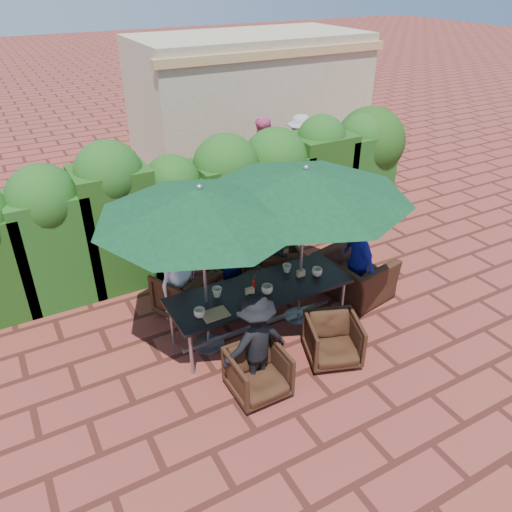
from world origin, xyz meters
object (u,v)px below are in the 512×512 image
umbrella_left (200,203)px  chair_near_right (333,338)px  chair_far_left (186,290)px  umbrella_right (305,183)px  chair_far_right (277,262)px  chair_far_mid (234,283)px  dining_table (260,293)px  chair_end_right (354,269)px  chair_near_left (258,371)px

umbrella_left → chair_near_right: size_ratio=3.79×
umbrella_left → chair_far_left: size_ratio=3.26×
umbrella_right → chair_far_right: size_ratio=4.00×
umbrella_left → chair_far_left: (0.04, 0.87, -1.80)m
umbrella_left → chair_far_mid: size_ratio=3.68×
dining_table → umbrella_right: umbrella_right is taller
umbrella_left → umbrella_right: (1.47, -0.07, 0.00)m
dining_table → umbrella_right: 1.68m
chair_end_right → chair_far_mid: bearing=58.1°
chair_near_right → chair_far_left: bearing=144.2°
dining_table → chair_end_right: chair_end_right is taller
dining_table → chair_near_right: bearing=-60.1°
dining_table → chair_near_right: (0.57, -1.00, -0.32)m
chair_far_left → chair_near_right: 2.36m
umbrella_left → chair_near_right: (1.36, -1.08, -1.86)m
chair_far_left → umbrella_left: bearing=64.2°
chair_near_right → chair_near_left: bearing=-157.7°
chair_far_left → chair_near_left: chair_far_left is taller
umbrella_left → chair_far_mid: 2.15m
dining_table → chair_far_left: bearing=128.6°
dining_table → chair_far_left: size_ratio=3.21×
chair_near_right → chair_far_right: bearing=100.0°
chair_near_left → umbrella_left: bearing=98.9°
umbrella_right → chair_end_right: bearing=4.9°
umbrella_right → chair_far_left: 2.49m
chair_near_left → chair_near_right: bearing=2.6°
umbrella_right → chair_end_right: 2.07m
chair_far_mid → umbrella_left: bearing=29.4°
umbrella_right → dining_table: bearing=-179.5°
chair_near_left → chair_end_right: bearing=25.6°
chair_far_mid → chair_far_left: bearing=-23.2°
chair_far_left → chair_near_right: size_ratio=1.16×
chair_near_right → chair_end_right: 1.65m
umbrella_left → chair_end_right: (2.59, 0.02, -1.74)m
dining_table → chair_far_mid: dining_table is taller
chair_end_right → umbrella_left: bearing=80.6°
umbrella_right → chair_near_right: size_ratio=4.08×
chair_far_right → chair_near_right: chair_far_right is taller
chair_far_left → chair_near_left: 2.00m
chair_far_mid → chair_near_left: 1.98m
chair_far_mid → chair_far_right: (0.93, 0.23, -0.00)m
chair_far_right → chair_far_mid: bearing=29.5°
chair_far_mid → chair_near_right: size_ratio=1.03×
dining_table → chair_far_left: (-0.76, 0.95, -0.27)m
dining_table → umbrella_left: size_ratio=0.99×
chair_near_left → chair_far_mid: bearing=72.1°
chair_far_mid → dining_table: bearing=76.0°
dining_table → chair_far_right: 1.44m
dining_table → chair_far_right: (0.93, 1.06, -0.32)m
chair_near_left → chair_far_right: bearing=53.9°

